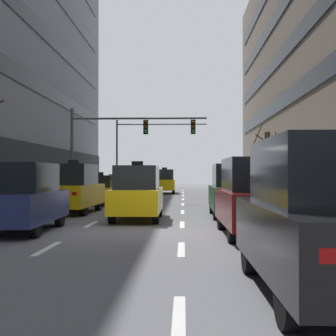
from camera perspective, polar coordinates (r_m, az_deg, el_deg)
ground_plane at (r=13.64m, az=-4.87°, el=-8.04°), size 120.00×120.00×0.00m
lane_stripe_l1_s3 at (r=11.04m, az=-14.97°, el=-9.75°), size 0.16×2.00×0.01m
lane_stripe_l1_s4 at (r=15.85m, az=-9.65°, el=-6.98°), size 0.16×2.00×0.01m
lane_stripe_l1_s5 at (r=20.75m, az=-6.84°, el=-5.49°), size 0.16×2.00×0.01m
lane_stripe_l1_s6 at (r=25.69m, az=-5.12°, el=-4.56°), size 0.16×2.00×0.01m
lane_stripe_l1_s7 at (r=30.65m, az=-3.95°, el=-3.93°), size 0.16×2.00×0.01m
lane_stripe_l1_s8 at (r=35.62m, az=-3.12°, el=-3.47°), size 0.16×2.00×0.01m
lane_stripe_l1_s9 at (r=40.59m, az=-2.48°, el=-3.13°), size 0.16×2.00×0.01m
lane_stripe_l1_s10 at (r=45.58m, az=-1.99°, el=-2.86°), size 0.16×2.00×0.01m
lane_stripe_l2_s2 at (r=5.71m, az=1.38°, el=-18.51°), size 0.16×2.00×0.01m
lane_stripe_l2_s3 at (r=10.58m, az=1.69°, el=-10.17°), size 0.16×2.00×0.01m
lane_stripe_l2_s4 at (r=15.53m, az=1.79°, el=-7.12°), size 0.16×2.00×0.01m
lane_stripe_l2_s5 at (r=20.51m, az=1.85°, el=-5.55°), size 0.16×2.00×0.01m
lane_stripe_l2_s6 at (r=25.49m, az=1.88°, el=-4.59°), size 0.16×2.00×0.01m
lane_stripe_l2_s7 at (r=30.48m, az=1.90°, el=-3.95°), size 0.16×2.00×0.01m
lane_stripe_l2_s8 at (r=35.47m, az=1.92°, el=-3.48°), size 0.16×2.00×0.01m
lane_stripe_l2_s9 at (r=40.47m, az=1.93°, el=-3.13°), size 0.16×2.00×0.01m
lane_stripe_l2_s10 at (r=45.46m, az=1.94°, el=-2.86°), size 0.16×2.00×0.01m
taxi_driving_0 at (r=39.30m, az=-0.45°, el=-1.70°), size 1.84×4.31×2.25m
taxi_driving_1 at (r=25.90m, az=-8.59°, el=-2.74°), size 1.88×4.39×1.81m
car_driving_2 at (r=34.28m, az=-5.80°, el=-2.20°), size 1.94×4.50×1.68m
taxi_driving_3 at (r=20.32m, az=-11.83°, el=-2.56°), size 2.00×4.50×2.33m
car_driving_4 at (r=42.54m, az=-4.44°, el=-1.98°), size 1.79×4.18×1.56m
car_driving_5 at (r=14.22m, az=-17.81°, el=-3.56°), size 1.87×4.29×2.06m
taxi_driving_6 at (r=17.03m, az=-3.89°, el=-3.15°), size 1.78×4.21×2.20m
car_parked_0 at (r=6.87m, az=19.12°, el=-5.92°), size 1.98×4.66×2.25m
car_parked_1 at (r=12.95m, az=10.97°, el=-3.61°), size 1.96×4.53×2.18m
car_parked_2 at (r=18.41m, az=8.29°, el=-2.83°), size 1.86×4.39×2.12m
traffic_signal_0 at (r=27.14m, az=-5.91°, el=4.06°), size 8.15×0.35×5.52m
traffic_signal_1 at (r=45.25m, az=-3.15°, el=3.39°), size 9.04×0.35×6.94m
street_tree_2 at (r=25.54m, az=12.41°, el=0.31°), size 1.61×1.66×4.45m
pedestrian_0 at (r=23.24m, az=17.69°, el=-2.49°), size 0.36×0.45×1.50m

